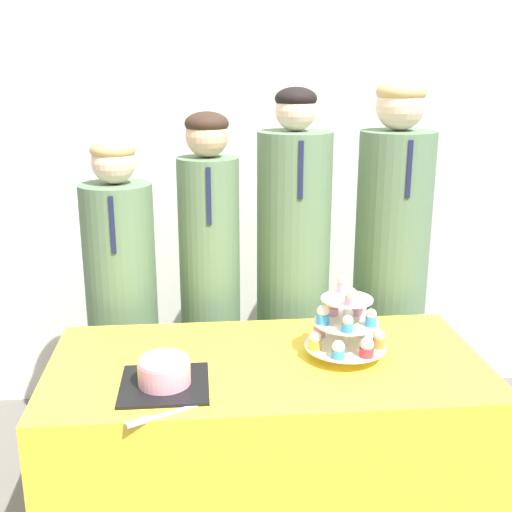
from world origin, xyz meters
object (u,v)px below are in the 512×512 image
(student_1, at_px, (211,304))
(student_3, at_px, (389,288))
(cake_knife, at_px, (154,418))
(student_2, at_px, (293,296))
(round_cake, at_px, (164,371))
(student_0, at_px, (123,321))
(cupcake_stand, at_px, (346,325))

(student_1, distance_m, student_3, 0.76)
(cake_knife, bearing_deg, student_2, 34.30)
(cake_knife, height_order, student_3, student_3)
(round_cake, distance_m, student_2, 0.91)
(student_2, xyz_separation_m, student_3, (0.42, 0.00, 0.02))
(student_0, relative_size, student_1, 0.94)
(round_cake, relative_size, cupcake_stand, 0.98)
(cupcake_stand, height_order, student_1, student_1)
(student_1, xyz_separation_m, student_2, (0.35, 0.00, 0.02))
(round_cake, bearing_deg, cupcake_stand, 14.90)
(round_cake, height_order, student_3, student_3)
(cupcake_stand, relative_size, student_2, 0.17)
(student_0, bearing_deg, student_3, 0.00)
(student_0, bearing_deg, cupcake_stand, -37.19)
(round_cake, distance_m, cupcake_stand, 0.61)
(cake_knife, xyz_separation_m, student_3, (0.94, 0.94, 0.02))
(cupcake_stand, distance_m, student_2, 0.62)
(cupcake_stand, height_order, student_2, student_2)
(round_cake, bearing_deg, student_1, 78.40)
(student_0, height_order, student_1, student_1)
(round_cake, distance_m, cake_knife, 0.19)
(student_2, distance_m, student_3, 0.42)
(round_cake, height_order, student_0, student_0)
(cupcake_stand, relative_size, student_0, 0.19)
(student_0, relative_size, student_3, 0.87)
(student_1, bearing_deg, student_0, 180.00)
(round_cake, distance_m, student_0, 0.80)
(cake_knife, relative_size, student_0, 0.16)
(round_cake, distance_m, student_3, 1.19)
(cake_knife, distance_m, student_1, 0.96)
(cake_knife, bearing_deg, round_cake, 56.52)
(cupcake_stand, bearing_deg, student_1, 125.58)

